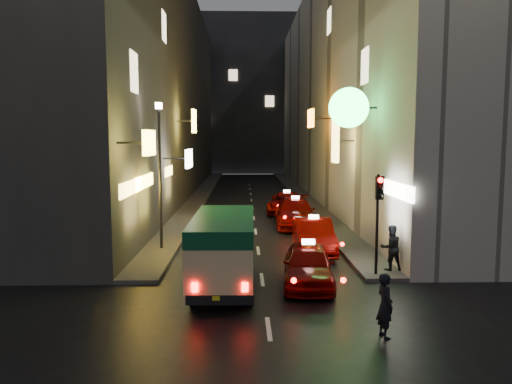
{
  "coord_description": "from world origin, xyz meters",
  "views": [
    {
      "loc": [
        -0.64,
        -8.36,
        4.86
      ],
      "look_at": [
        -0.1,
        13.0,
        2.58
      ],
      "focal_mm": 35.0,
      "sensor_mm": 36.0,
      "label": 1
    }
  ],
  "objects": [
    {
      "name": "building_left",
      "position": [
        -8.0,
        33.99,
        9.0
      ],
      "size": [
        7.5,
        52.0,
        18.0
      ],
      "color": "#3D3A37",
      "rests_on": "ground"
    },
    {
      "name": "building_right",
      "position": [
        8.0,
        33.99,
        9.0
      ],
      "size": [
        8.03,
        52.14,
        18.0
      ],
      "color": "#A6A098",
      "rests_on": "ground"
    },
    {
      "name": "building_far",
      "position": [
        0.0,
        66.0,
        11.0
      ],
      "size": [
        30.0,
        10.0,
        22.0
      ],
      "primitive_type": "cube",
      "color": "#37373D",
      "rests_on": "ground"
    },
    {
      "name": "sidewalk_left",
      "position": [
        -4.25,
        34.0,
        0.07
      ],
      "size": [
        1.5,
        52.0,
        0.15
      ],
      "primitive_type": "cube",
      "color": "#43403E",
      "rests_on": "ground"
    },
    {
      "name": "sidewalk_right",
      "position": [
        4.25,
        34.0,
        0.07
      ],
      "size": [
        1.5,
        52.0,
        0.15
      ],
      "primitive_type": "cube",
      "color": "#43403E",
      "rests_on": "ground"
    },
    {
      "name": "minibus",
      "position": [
        -1.29,
        7.61,
        1.49
      ],
      "size": [
        2.01,
        5.53,
        2.37
      ],
      "color": "beige",
      "rests_on": "ground"
    },
    {
      "name": "taxi_near",
      "position": [
        1.51,
        7.81,
        0.81
      ],
      "size": [
        2.54,
        5.23,
        1.78
      ],
      "color": "#670300",
      "rests_on": "ground"
    },
    {
      "name": "taxi_second",
      "position": [
        2.36,
        12.61,
        0.85
      ],
      "size": [
        2.33,
        5.4,
        1.87
      ],
      "color": "#670300",
      "rests_on": "ground"
    },
    {
      "name": "taxi_third",
      "position": [
        2.25,
        19.05,
        0.9
      ],
      "size": [
        2.57,
        5.75,
        1.97
      ],
      "color": "#670300",
      "rests_on": "ground"
    },
    {
      "name": "taxi_far",
      "position": [
        2.19,
        23.85,
        0.8
      ],
      "size": [
        2.79,
        5.31,
        1.78
      ],
      "color": "#670300",
      "rests_on": "ground"
    },
    {
      "name": "pedestrian_crossing",
      "position": [
        2.82,
        3.39,
        0.91
      ],
      "size": [
        0.49,
        0.66,
        1.82
      ],
      "primitive_type": "imported",
      "rotation": [
        0.0,
        0.0,
        1.76
      ],
      "color": "black",
      "rests_on": "ground"
    },
    {
      "name": "pedestrian_sidewalk",
      "position": [
        4.66,
        9.11,
        1.08
      ],
      "size": [
        0.75,
        0.53,
        1.86
      ],
      "primitive_type": "imported",
      "rotation": [
        0.0,
        0.0,
        3.28
      ],
      "color": "black",
      "rests_on": "sidewalk_right"
    },
    {
      "name": "traffic_light",
      "position": [
        4.0,
        8.47,
        2.69
      ],
      "size": [
        0.26,
        0.43,
        3.5
      ],
      "color": "black",
      "rests_on": "sidewalk_right"
    },
    {
      "name": "lamp_post",
      "position": [
        -4.2,
        13.0,
        3.72
      ],
      "size": [
        0.28,
        0.28,
        6.22
      ],
      "color": "black",
      "rests_on": "sidewalk_left"
    }
  ]
}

